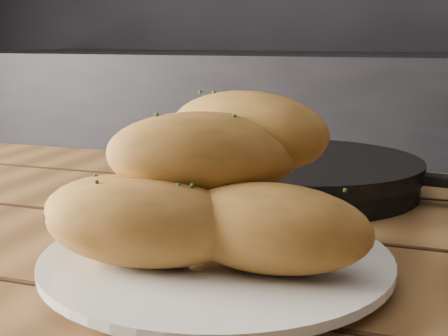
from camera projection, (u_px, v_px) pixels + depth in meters
counter at (409, 204)px, 1.91m from camera, size 2.80×0.60×0.90m
plate at (216, 262)px, 0.55m from camera, size 0.31×0.31×0.02m
bread_rolls at (204, 192)px, 0.53m from camera, size 0.28×0.24×0.14m
skillet at (302, 174)px, 0.83m from camera, size 0.45×0.32×0.05m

